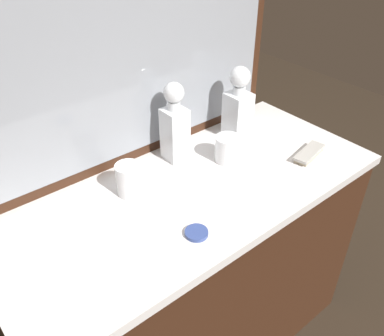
% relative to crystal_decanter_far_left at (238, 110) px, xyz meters
% --- Properties ---
extents(dresser, '(1.31, 0.59, 0.85)m').
position_rel_crystal_decanter_far_left_xyz_m(dresser, '(-0.35, -0.15, -0.54)').
color(dresser, '#381E11').
rests_on(dresser, ground_plane).
extents(dresser_mirror, '(1.14, 0.03, 0.69)m').
position_rel_crystal_decanter_far_left_xyz_m(dresser_mirror, '(-0.35, 0.13, 0.23)').
color(dresser_mirror, '#381E11').
rests_on(dresser_mirror, dresser).
extents(crystal_decanter_far_left, '(0.09, 0.09, 0.28)m').
position_rel_crystal_decanter_far_left_xyz_m(crystal_decanter_far_left, '(0.00, 0.00, 0.00)').
color(crystal_decanter_far_left, white).
rests_on(crystal_decanter_far_left, dresser).
extents(crystal_decanter_left, '(0.08, 0.08, 0.29)m').
position_rel_crystal_decanter_far_left_xyz_m(crystal_decanter_left, '(-0.28, 0.03, 0.00)').
color(crystal_decanter_left, white).
rests_on(crystal_decanter_left, dresser).
extents(crystal_tumbler_far_left, '(0.09, 0.09, 0.09)m').
position_rel_crystal_decanter_far_left_xyz_m(crystal_tumbler_far_left, '(-0.14, -0.10, -0.07)').
color(crystal_tumbler_far_left, white).
rests_on(crystal_tumbler_far_left, dresser).
extents(crystal_tumbler_right, '(0.08, 0.08, 0.11)m').
position_rel_crystal_decanter_far_left_xyz_m(crystal_tumbler_right, '(-0.52, -0.04, -0.07)').
color(crystal_tumbler_right, white).
rests_on(crystal_tumbler_right, dresser).
extents(silver_brush_front, '(0.16, 0.08, 0.02)m').
position_rel_crystal_decanter_far_left_xyz_m(silver_brush_front, '(0.10, -0.27, -0.10)').
color(silver_brush_front, '#B7A88C').
rests_on(silver_brush_front, dresser).
extents(porcelain_dish, '(0.07, 0.07, 0.01)m').
position_rel_crystal_decanter_far_left_xyz_m(porcelain_dish, '(-0.47, -0.32, -0.11)').
color(porcelain_dish, '#33478C').
rests_on(porcelain_dish, dresser).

